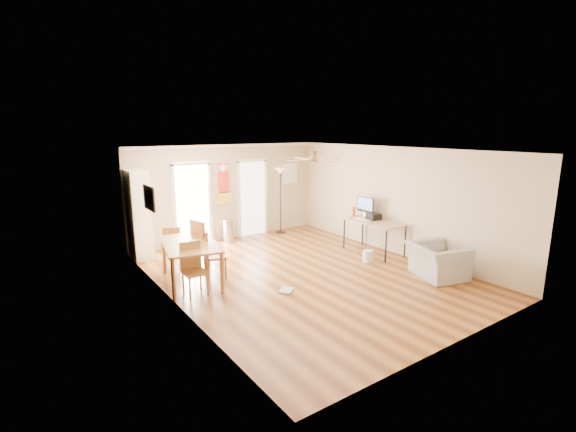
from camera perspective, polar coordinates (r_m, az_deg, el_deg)
floor at (r=8.69m, az=2.28°, el=-8.13°), size 7.00×7.00×0.00m
ceiling at (r=8.16m, az=2.43°, el=9.26°), size 5.50×7.00×0.00m
wall_back at (r=11.27m, az=-8.44°, el=3.32°), size 5.50×0.04×2.60m
wall_front at (r=6.01m, az=22.98°, el=-5.42°), size 5.50×0.04×2.60m
wall_left at (r=7.06m, az=-15.78°, el=-2.35°), size 0.04×7.00×2.60m
wall_right at (r=10.19m, az=14.80°, el=2.10°), size 0.04×7.00×2.60m
crown_molding at (r=8.16m, az=2.43°, el=8.98°), size 5.50×7.00×0.08m
kitchen_doorway at (r=10.88m, az=-13.32°, el=1.46°), size 0.90×0.10×2.10m
bathroom_doorway at (r=11.64m, az=-5.06°, el=2.44°), size 0.80×0.10×2.10m
wall_decal at (r=11.16m, az=-9.01°, el=4.51°), size 0.46×0.03×1.10m
ac_grille at (r=12.23m, az=0.24°, el=6.03°), size 0.50×0.04×0.60m
framed_poster at (r=8.30m, az=-18.97°, el=2.40°), size 0.04×0.66×0.48m
ceiling_fan at (r=7.93m, az=3.74°, el=7.93°), size 1.24×1.24×0.20m
bookshelf at (r=10.18m, az=-20.43°, el=0.28°), size 0.60×1.01×2.09m
dining_table at (r=8.29m, az=-13.49°, el=-6.45°), size 1.32×1.83×0.83m
dining_chair_right_a at (r=8.87m, az=-11.39°, el=-4.09°), size 0.55×0.55×1.13m
dining_chair_right_b at (r=8.49m, az=-10.13°, el=-5.28°), size 0.51×0.51×0.99m
dining_chair_near at (r=7.69m, az=-12.99°, el=-7.35°), size 0.40×0.40×0.97m
dining_chair_far at (r=9.41m, az=-16.00°, el=-4.07°), size 0.47×0.47×0.91m
trash_can at (r=11.09m, az=-8.38°, el=-2.06°), size 0.35×0.35×0.62m
torchiere_lamp at (r=11.79m, az=-1.06°, el=2.16°), size 0.46×0.46×1.92m
computer_desk at (r=10.24m, az=11.93°, el=-2.89°), size 0.74×1.48×0.79m
imac at (r=10.50m, az=10.80°, el=1.23°), size 0.23×0.56×0.52m
keyboard at (r=10.25m, az=10.35°, el=-0.47°), size 0.16×0.45×0.02m
printer at (r=10.30m, az=11.96°, el=-0.04°), size 0.33×0.37×0.17m
orange_bottle at (r=10.58m, az=9.20°, el=0.63°), size 0.09×0.09×0.25m
wastebasket_a at (r=9.57m, az=11.16°, el=-5.56°), size 0.26×0.26×0.27m
floor_cloth at (r=7.78m, az=-0.24°, el=-10.46°), size 0.37×0.36×0.04m
armchair at (r=8.95m, az=20.24°, el=-5.93°), size 1.22×1.31×0.70m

